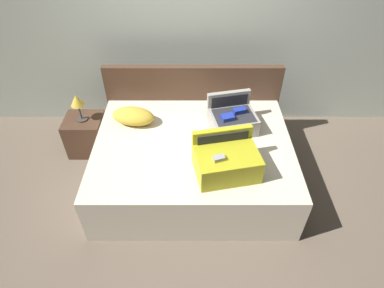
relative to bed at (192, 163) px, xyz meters
The scene contains 9 objects.
ground_plane 0.49m from the bed, 90.00° to the right, with size 12.00×12.00×0.00m, color #6B5B4C.
back_wall 1.61m from the bed, 90.00° to the left, with size 8.00×0.10×2.60m, color #B7C1B2.
bed is the anchor object (origin of this frame).
headboard 0.85m from the bed, 90.00° to the left, with size 2.08×0.08×1.00m, color #4C3323.
hard_case_large 0.65m from the bed, 52.23° to the right, with size 0.63×0.52×0.37m.
hard_case_medium 0.64m from the bed, 32.03° to the left, with size 0.54×0.49×0.35m.
pillow_near_headboard 0.83m from the bed, 151.68° to the left, with size 0.47×0.26×0.18m, color gold.
nightstand 1.41m from the bed, 157.74° to the left, with size 0.44×0.40×0.47m, color #4C3323.
table_lamp 1.47m from the bed, 157.74° to the left, with size 0.15×0.15×0.33m.
Camera 1 is at (-0.01, -2.08, 2.79)m, focal length 30.27 mm.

